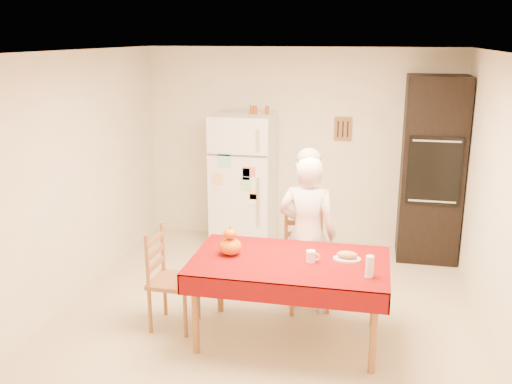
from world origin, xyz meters
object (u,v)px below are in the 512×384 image
(coffee_mug, at_px, (311,256))
(oven_cabinet, at_px, (432,169))
(refrigerator, at_px, (244,181))
(wine_glass, at_px, (370,266))
(chair_far, at_px, (305,257))
(bread_plate, at_px, (347,259))
(dining_table, at_px, (290,267))
(pumpkin_lower, at_px, (231,246))
(chair_left, at_px, (167,275))
(seated_woman, at_px, (307,234))

(coffee_mug, bearing_deg, oven_cabinet, 63.46)
(refrigerator, bearing_deg, wine_glass, -56.87)
(chair_far, bearing_deg, bread_plate, -74.88)
(oven_cabinet, bearing_deg, coffee_mug, -116.54)
(wine_glass, bearing_deg, dining_table, 162.42)
(dining_table, xyz_separation_m, wine_glass, (0.68, -0.22, 0.16))
(refrigerator, distance_m, pumpkin_lower, 2.29)
(refrigerator, bearing_deg, pumpkin_lower, -79.75)
(dining_table, bearing_deg, chair_left, 178.96)
(seated_woman, relative_size, pumpkin_lower, 7.86)
(dining_table, relative_size, pumpkin_lower, 8.50)
(pumpkin_lower, xyz_separation_m, wine_glass, (1.21, -0.23, 0.01))
(refrigerator, bearing_deg, seated_woman, -58.37)
(dining_table, relative_size, bread_plate, 7.08)
(bread_plate, bearing_deg, refrigerator, 123.33)
(refrigerator, bearing_deg, oven_cabinet, 1.18)
(refrigerator, xyz_separation_m, wine_glass, (1.62, -2.48, -0.00))
(oven_cabinet, relative_size, bread_plate, 9.17)
(chair_left, xyz_separation_m, pumpkin_lower, (0.61, -0.01, 0.33))
(seated_woman, bearing_deg, chair_far, -73.35)
(dining_table, bearing_deg, bread_plate, 11.44)
(coffee_mug, relative_size, wine_glass, 0.57)
(chair_far, xyz_separation_m, pumpkin_lower, (-0.58, -0.70, 0.33))
(wine_glass, distance_m, bread_plate, 0.38)
(chair_left, bearing_deg, oven_cabinet, -46.08)
(chair_left, bearing_deg, dining_table, -89.82)
(refrigerator, bearing_deg, bread_plate, -56.67)
(pumpkin_lower, xyz_separation_m, bread_plate, (1.02, 0.08, -0.07))
(oven_cabinet, xyz_separation_m, wine_glass, (-0.66, -2.53, -0.25))
(oven_cabinet, relative_size, pumpkin_lower, 11.00)
(refrigerator, xyz_separation_m, bread_plate, (1.42, -2.17, -0.08))
(refrigerator, height_order, chair_far, refrigerator)
(seated_woman, distance_m, wine_glass, 1.03)
(dining_table, xyz_separation_m, seated_woman, (0.07, 0.62, 0.09))
(oven_cabinet, xyz_separation_m, bread_plate, (-0.85, -2.21, -0.33))
(chair_left, relative_size, coffee_mug, 9.50)
(dining_table, distance_m, seated_woman, 0.63)
(chair_left, relative_size, seated_woman, 0.60)
(wine_glass, bearing_deg, refrigerator, 123.13)
(dining_table, height_order, seated_woman, seated_woman)
(oven_cabinet, xyz_separation_m, chair_left, (-2.48, -2.29, -0.59))
(chair_far, xyz_separation_m, chair_left, (-1.19, -0.70, 0.00))
(oven_cabinet, relative_size, coffee_mug, 22.00)
(pumpkin_lower, distance_m, wine_glass, 1.23)
(pumpkin_lower, height_order, wine_glass, wine_glass)
(chair_left, height_order, seated_woman, seated_woman)
(chair_far, bearing_deg, refrigerator, 102.72)
(dining_table, xyz_separation_m, chair_far, (0.05, 0.72, -0.18))
(wine_glass, bearing_deg, bread_plate, 121.73)
(refrigerator, xyz_separation_m, dining_table, (0.94, -2.27, -0.16))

